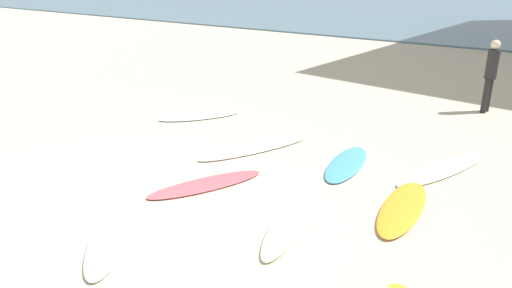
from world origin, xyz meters
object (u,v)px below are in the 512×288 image
at_px(surfboard_6, 255,148).
at_px(surfboard_8, 443,169).
at_px(surfboard_1, 206,184).
at_px(surfboard_4, 200,116).
at_px(beachgoer_near, 491,72).
at_px(surfboard_2, 347,164).
at_px(surfboard_7, 293,216).
at_px(surfboard_5, 402,207).
at_px(surfboard_0, 116,228).

xyz_separation_m(surfboard_6, surfboard_8, (3.49, 0.92, 0.00)).
bearing_deg(surfboard_8, surfboard_1, -117.99).
relative_size(surfboard_4, beachgoer_near, 1.10).
distance_m(surfboard_2, surfboard_8, 1.73).
bearing_deg(surfboard_1, surfboard_7, -158.97).
bearing_deg(surfboard_2, surfboard_8, -162.77).
height_order(surfboard_2, surfboard_4, surfboard_2).
height_order(surfboard_6, beachgoer_near, beachgoer_near).
bearing_deg(surfboard_1, surfboard_4, -22.71).
distance_m(surfboard_5, surfboard_7, 1.74).
distance_m(surfboard_5, surfboard_6, 3.44).
bearing_deg(surfboard_5, surfboard_0, 35.96).
bearing_deg(surfboard_2, surfboard_1, 44.66).
distance_m(surfboard_0, surfboard_6, 3.73).
relative_size(surfboard_6, surfboard_7, 0.99).
xyz_separation_m(surfboard_5, surfboard_6, (-3.30, 0.95, -0.01)).
relative_size(surfboard_0, beachgoer_near, 1.43).
relative_size(surfboard_2, surfboard_8, 0.75).
bearing_deg(surfboard_8, surfboard_0, -105.36).
bearing_deg(surfboard_4, surfboard_1, 167.52).
relative_size(surfboard_5, surfboard_8, 0.82).
distance_m(surfboard_0, beachgoer_near, 9.72).
relative_size(surfboard_1, surfboard_2, 1.11).
height_order(surfboard_2, surfboard_8, surfboard_8).
bearing_deg(surfboard_0, surfboard_4, 80.47).
height_order(surfboard_5, surfboard_6, surfboard_5).
bearing_deg(surfboard_2, surfboard_5, 133.57).
height_order(surfboard_1, surfboard_5, surfboard_5).
height_order(surfboard_5, beachgoer_near, beachgoer_near).
relative_size(surfboard_4, surfboard_8, 0.78).
bearing_deg(surfboard_7, surfboard_4, -48.76).
relative_size(surfboard_1, surfboard_6, 0.84).
relative_size(surfboard_0, surfboard_1, 1.22).
height_order(surfboard_6, surfboard_8, surfboard_8).
relative_size(surfboard_2, surfboard_7, 0.75).
distance_m(surfboard_2, surfboard_6, 1.91).
xyz_separation_m(surfboard_1, surfboard_7, (1.80, -0.21, 0.01)).
xyz_separation_m(surfboard_2, surfboard_6, (-1.90, -0.23, -0.00)).
height_order(surfboard_8, beachgoer_near, beachgoer_near).
bearing_deg(surfboard_5, beachgoer_near, -96.12).
bearing_deg(surfboard_4, surfboard_6, -168.18).
xyz_separation_m(surfboard_0, surfboard_4, (-2.27, 4.85, -0.00)).
xyz_separation_m(surfboard_7, beachgoer_near, (1.55, 7.36, 0.97)).
bearing_deg(surfboard_4, surfboard_5, -162.39).
bearing_deg(surfboard_7, surfboard_0, 27.41).
height_order(surfboard_1, surfboard_2, surfboard_2).
distance_m(surfboard_6, beachgoer_near, 6.42).
height_order(surfboard_4, surfboard_5, surfboard_5).
xyz_separation_m(surfboard_0, surfboard_2, (1.92, 3.96, -0.00)).
bearing_deg(beachgoer_near, surfboard_1, 166.17).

